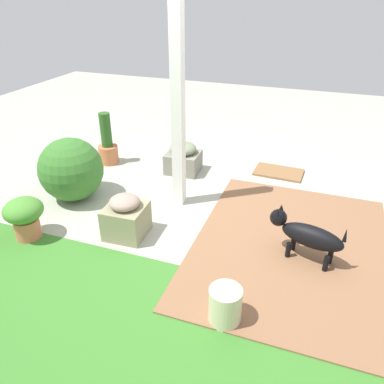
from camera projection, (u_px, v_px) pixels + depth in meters
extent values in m
plane|color=#A9A998|center=(213.00, 211.00, 4.23)|extent=(12.00, 12.00, 0.00)
cube|color=#885E40|center=(290.00, 247.00, 3.64)|extent=(1.80, 2.40, 0.02)
cube|color=#3A7A2A|center=(15.00, 379.00, 2.43)|extent=(5.20, 2.80, 0.01)
cube|color=white|center=(178.00, 109.00, 3.87)|extent=(0.12, 0.12, 2.21)
cube|color=gray|center=(183.00, 162.00, 5.06)|extent=(0.45, 0.41, 0.27)
ellipsoid|color=gray|center=(183.00, 149.00, 4.96)|extent=(0.35, 0.35, 0.16)
cube|color=gray|center=(126.00, 221.00, 3.76)|extent=(0.40, 0.41, 0.32)
ellipsoid|color=gray|center=(124.00, 202.00, 3.66)|extent=(0.30, 0.30, 0.14)
sphere|color=#37712A|center=(71.00, 170.00, 4.32)|extent=(0.73, 0.73, 0.73)
cylinder|color=#CB6E4F|center=(28.00, 228.00, 3.75)|extent=(0.25, 0.25, 0.21)
ellipsoid|color=#498C31|center=(23.00, 210.00, 3.65)|extent=(0.38, 0.38, 0.23)
cylinder|color=#BD6B41|center=(108.00, 154.00, 5.31)|extent=(0.27, 0.27, 0.25)
cylinder|color=#2B5720|center=(106.00, 130.00, 5.14)|extent=(0.15, 0.15, 0.47)
ellipsoid|color=black|center=(312.00, 237.00, 3.34)|extent=(0.59, 0.32, 0.20)
sphere|color=black|center=(278.00, 218.00, 3.46)|extent=(0.16, 0.16, 0.16)
cone|color=black|center=(278.00, 212.00, 3.39)|extent=(0.05, 0.05, 0.07)
cone|color=black|center=(281.00, 207.00, 3.45)|extent=(0.05, 0.05, 0.07)
cylinder|color=black|center=(288.00, 250.00, 3.47)|extent=(0.05, 0.05, 0.17)
cylinder|color=black|center=(293.00, 243.00, 3.56)|extent=(0.05, 0.05, 0.17)
cylinder|color=black|center=(326.00, 264.00, 3.30)|extent=(0.05, 0.05, 0.17)
cylinder|color=black|center=(330.00, 257.00, 3.39)|extent=(0.05, 0.05, 0.17)
cone|color=black|center=(346.00, 235.00, 3.15)|extent=(0.04, 0.04, 0.13)
cylinder|color=beige|center=(225.00, 305.00, 2.79)|extent=(0.25, 0.25, 0.30)
cube|color=brown|center=(279.00, 172.00, 5.06)|extent=(0.65, 0.42, 0.03)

